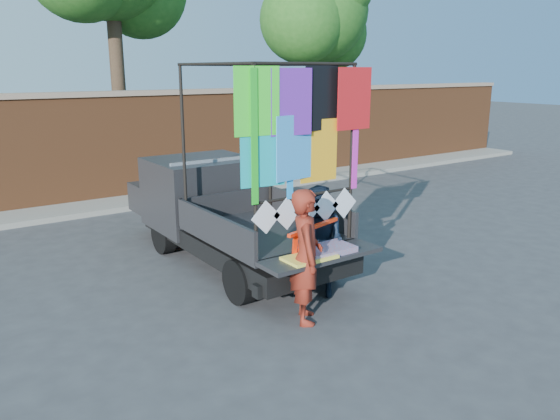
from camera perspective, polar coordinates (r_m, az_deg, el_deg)
ground at (r=7.76m, az=-2.15°, el=-9.11°), size 90.00×90.00×0.00m
brick_wall at (r=13.66m, az=-18.45°, el=6.28°), size 30.00×0.45×2.61m
curb at (r=13.23m, az=-17.13°, el=0.54°), size 30.00×1.20×0.12m
tree_right at (r=18.18m, az=4.11°, el=19.67°), size 4.20×3.30×6.62m
pickup_truck at (r=9.34m, az=-6.66°, el=0.14°), size 2.02×5.07×3.19m
woman at (r=6.79m, az=2.76°, el=-4.86°), size 0.67×0.75×1.71m
man at (r=7.61m, az=4.17°, el=-3.31°), size 0.75×0.87×1.57m
streamer_bundle at (r=7.10m, az=2.85°, el=-3.56°), size 1.01×0.33×0.71m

